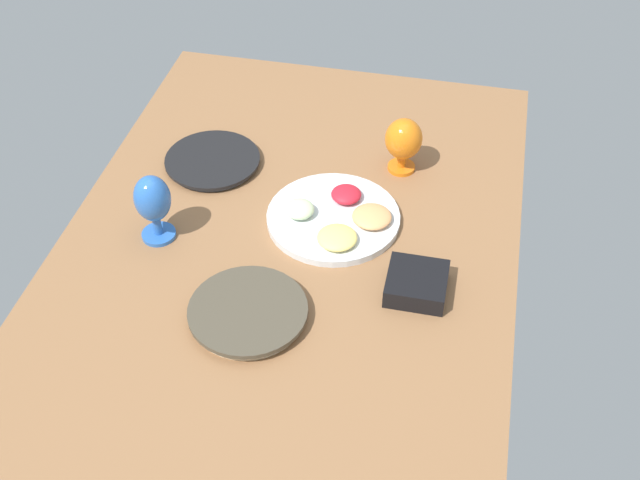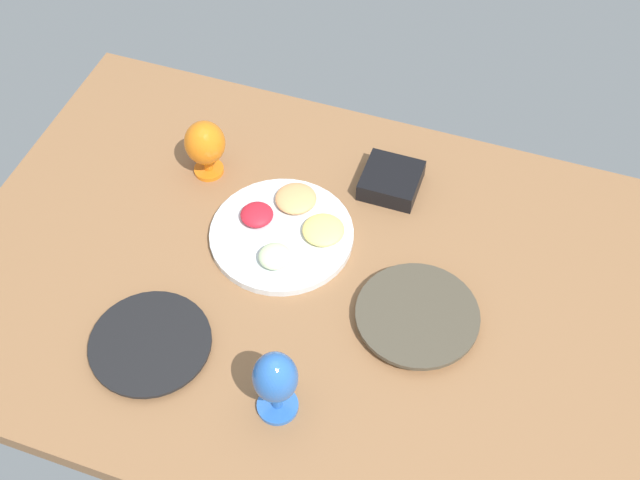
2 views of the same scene
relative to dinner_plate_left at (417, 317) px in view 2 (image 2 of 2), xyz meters
The scene contains 7 objects.
ground_plane 20.16cm from the dinner_plate_left, ahead, with size 160.00×104.00×4.00cm, color #8C603D.
dinner_plate_left is the anchor object (origin of this frame).
dinner_plate_right 53.27cm from the dinner_plate_left, 25.75° to the left, with size 24.22×24.22×1.97cm.
fruit_platter 35.05cm from the dinner_plate_left, 19.76° to the right, with size 31.42×31.42×5.10cm.
hurricane_glass_blue 34.60cm from the dinner_plate_left, 54.17° to the left, with size 8.29×8.29×17.10cm.
hurricane_glass_orange 61.81cm from the dinner_plate_left, 23.12° to the right, with size 9.28×9.28×14.67cm.
square_bowl_black 36.46cm from the dinner_plate_left, 65.63° to the right, with size 12.81×12.81×4.53cm.
Camera 2 is at (-30.79, 94.21, 141.15)cm, focal length 46.27 mm.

